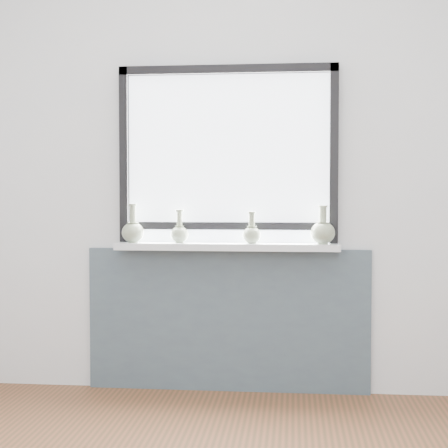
# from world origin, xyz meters

# --- Properties ---
(back_wall) EXTENTS (3.60, 0.02, 2.60)m
(back_wall) POSITION_xyz_m (0.00, 1.81, 1.30)
(back_wall) COLOR silver
(back_wall) RESTS_ON ground
(apron_panel) EXTENTS (1.70, 0.03, 0.86)m
(apron_panel) POSITION_xyz_m (0.00, 1.78, 0.43)
(apron_panel) COLOR #44565F
(apron_panel) RESTS_ON ground
(windowsill) EXTENTS (1.32, 0.18, 0.04)m
(windowsill) POSITION_xyz_m (0.00, 1.71, 0.88)
(windowsill) COLOR silver
(windowsill) RESTS_ON apron_panel
(window) EXTENTS (1.30, 0.06, 1.05)m
(window) POSITION_xyz_m (0.00, 1.77, 1.44)
(window) COLOR black
(window) RESTS_ON windowsill
(vase_a) EXTENTS (0.13, 0.13, 0.23)m
(vase_a) POSITION_xyz_m (-0.56, 1.69, 0.97)
(vase_a) COLOR #93A281
(vase_a) RESTS_ON windowsill
(vase_b) EXTENTS (0.11, 0.11, 0.20)m
(vase_b) POSITION_xyz_m (-0.28, 1.71, 0.96)
(vase_b) COLOR #93A281
(vase_b) RESTS_ON windowsill
(vase_c) EXTENTS (0.11, 0.11, 0.19)m
(vase_c) POSITION_xyz_m (0.15, 1.69, 0.96)
(vase_c) COLOR #93A281
(vase_c) RESTS_ON windowsill
(vase_d) EXTENTS (0.14, 0.14, 0.23)m
(vase_d) POSITION_xyz_m (0.56, 1.69, 0.98)
(vase_d) COLOR #93A281
(vase_d) RESTS_ON windowsill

